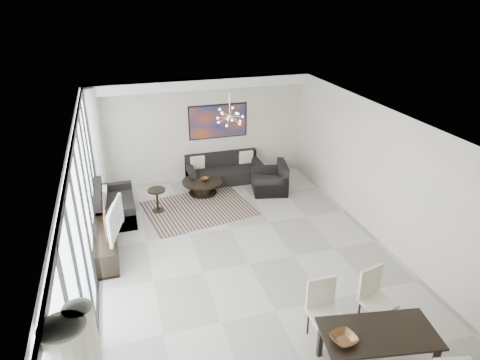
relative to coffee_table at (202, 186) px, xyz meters
name	(u,v)px	position (x,y,z in m)	size (l,w,h in m)	color
room_shell	(273,197)	(0.69, -3.43, 1.24)	(6.00, 9.00, 2.90)	#A8A39B
window_wall	(91,221)	(-2.63, -3.43, 1.25)	(0.37, 8.95, 2.90)	white
soffit	(200,84)	(0.23, 0.87, 2.56)	(5.98, 0.40, 0.26)	white
painting	(218,121)	(0.73, 1.04, 1.44)	(1.68, 0.04, 0.98)	#A83D17
chandelier	(230,117)	(0.53, -0.93, 2.14)	(0.66, 0.66, 0.71)	silver
rug	(198,208)	(-0.29, -0.83, -0.21)	(2.53, 1.94, 0.01)	black
coffee_table	(202,186)	(0.00, 0.00, 0.00)	(1.08, 1.08, 0.38)	black
bowl_coffee	(205,179)	(0.07, 0.00, 0.20)	(0.23, 0.23, 0.07)	brown
sofa_main	(224,172)	(0.76, 0.64, 0.05)	(2.10, 0.86, 0.76)	black
loveseat	(114,207)	(-2.32, -0.65, 0.06)	(0.89, 1.59, 0.79)	black
armchair	(271,182)	(1.82, -0.38, 0.06)	(1.07, 1.10, 0.79)	black
side_table	(157,196)	(-1.27, -0.66, 0.19)	(0.43, 0.43, 0.60)	black
tv_console	(105,245)	(-2.53, -2.31, 0.05)	(0.47, 1.67, 0.52)	black
television	(110,220)	(-2.37, -2.33, 0.63)	(1.13, 0.15, 0.65)	gray
dining_table	(378,337)	(1.18, -6.40, 0.38)	(1.75, 1.08, 0.68)	black
dining_chair_nw	(323,305)	(0.73, -5.59, 0.39)	(0.48, 0.48, 1.04)	beige
dining_chair_ne	(374,294)	(1.64, -5.57, 0.38)	(0.58, 0.58, 1.04)	beige
bowl_dining	(344,339)	(0.62, -6.41, 0.51)	(0.35, 0.35, 0.09)	brown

